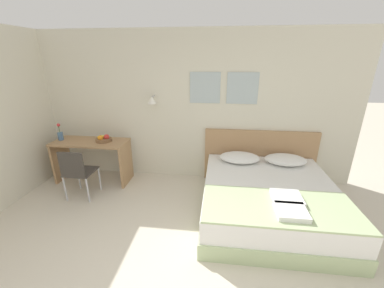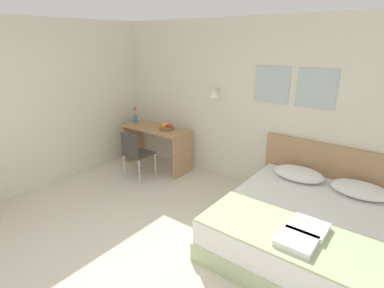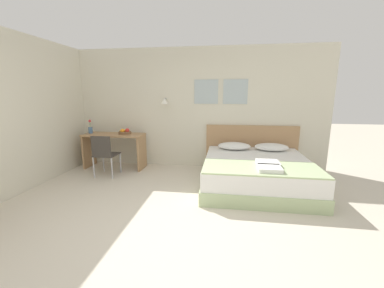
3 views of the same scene
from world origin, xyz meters
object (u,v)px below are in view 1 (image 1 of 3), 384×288
at_px(throw_blanket, 279,207).
at_px(fruit_bowl, 104,139).
at_px(desk, 92,153).
at_px(pillow_right, 285,160).
at_px(flower_vase, 60,135).
at_px(headboard, 259,156).
at_px(folded_towel_mid_bed, 291,212).
at_px(desk_chair, 77,170).
at_px(pillow_left, 240,157).
at_px(folded_towel_near_foot, 287,198).
at_px(bed, 268,199).

height_order(throw_blanket, fruit_bowl, fruit_bowl).
bearing_deg(desk, pillow_right, 0.89).
height_order(desk, fruit_bowl, fruit_bowl).
bearing_deg(flower_vase, fruit_bowl, 1.40).
relative_size(headboard, throw_blanket, 1.10).
distance_m(pillow_right, fruit_bowl, 3.18).
bearing_deg(folded_towel_mid_bed, desk_chair, 165.75).
distance_m(pillow_right, flower_vase, 3.99).
bearing_deg(throw_blanket, folded_towel_mid_bed, -55.58).
distance_m(pillow_left, desk, 2.66).
height_order(folded_towel_near_foot, desk_chair, desk_chair).
height_order(bed, headboard, headboard).
bearing_deg(pillow_right, desk, -179.11).
height_order(pillow_left, desk, desk).
height_order(folded_towel_mid_bed, fruit_bowl, fruit_bowl).
bearing_deg(pillow_left, bed, -62.29).
height_order(throw_blanket, desk_chair, desk_chair).
distance_m(pillow_right, desk_chair, 3.41).
relative_size(pillow_right, flower_vase, 2.20).
bearing_deg(headboard, throw_blanket, -90.00).
height_order(bed, fruit_bowl, fruit_bowl).
distance_m(headboard, folded_towel_mid_bed, 1.76).
bearing_deg(flower_vase, throw_blanket, -19.22).
distance_m(folded_towel_near_foot, flower_vase, 3.89).
relative_size(pillow_left, fruit_bowl, 2.47).
xyz_separation_m(bed, throw_blanket, (-0.00, -0.58, 0.27)).
height_order(headboard, throw_blanket, headboard).
relative_size(folded_towel_near_foot, flower_vase, 1.14).
height_order(bed, folded_towel_mid_bed, folded_towel_mid_bed).
distance_m(desk, desk_chair, 0.62).
height_order(fruit_bowl, flower_vase, flower_vase).
height_order(bed, flower_vase, flower_vase).
distance_m(folded_towel_mid_bed, desk_chair, 3.15).
height_order(headboard, fruit_bowl, headboard).
xyz_separation_m(pillow_right, desk_chair, (-3.34, -0.67, -0.07)).
bearing_deg(throw_blanket, folded_towel_near_foot, 50.42).
distance_m(folded_towel_near_foot, desk, 3.34).
xyz_separation_m(headboard, flower_vase, (-3.59, -0.36, 0.39)).
height_order(headboard, flower_vase, flower_vase).
bearing_deg(desk_chair, pillow_left, 14.51).
height_order(pillow_right, throw_blanket, pillow_right).
bearing_deg(bed, headboard, 90.00).
distance_m(bed, pillow_left, 0.88).
relative_size(bed, pillow_right, 2.95).
height_order(pillow_left, folded_towel_near_foot, pillow_left).
height_order(headboard, desk, headboard).
xyz_separation_m(folded_towel_near_foot, fruit_bowl, (-2.90, 1.13, 0.26)).
relative_size(pillow_left, pillow_right, 1.00).
relative_size(throw_blanket, folded_towel_near_foot, 5.13).
relative_size(bed, flower_vase, 6.50).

